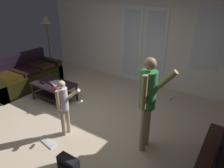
{
  "coord_description": "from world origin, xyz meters",
  "views": [
    {
      "loc": [
        2.67,
        -2.51,
        2.55
      ],
      "look_at": [
        0.81,
        0.26,
        1.01
      ],
      "focal_mm": 32.98,
      "sensor_mm": 36.0,
      "label": 1
    }
  ],
  "objects_px": {
    "backpack": "(68,165)",
    "coffee_table": "(54,88)",
    "leather_couch": "(25,76)",
    "tv_remote_black": "(43,83)",
    "flat_screen_tv": "(223,140)",
    "loose_keyboard": "(47,142)",
    "floor_lamp": "(46,22)",
    "laptop_closed": "(56,83)",
    "person_child": "(64,103)",
    "cup_near_edge": "(56,89)",
    "person_adult": "(148,98)"
  },
  "relations": [
    {
      "from": "flat_screen_tv",
      "to": "person_adult",
      "type": "distance_m",
      "value": 1.17
    },
    {
      "from": "person_child",
      "to": "laptop_closed",
      "type": "relative_size",
      "value": 3.48
    },
    {
      "from": "loose_keyboard",
      "to": "laptop_closed",
      "type": "distance_m",
      "value": 1.66
    },
    {
      "from": "tv_remote_black",
      "to": "laptop_closed",
      "type": "bearing_deg",
      "value": 29.96
    },
    {
      "from": "floor_lamp",
      "to": "loose_keyboard",
      "type": "bearing_deg",
      "value": -42.75
    },
    {
      "from": "person_child",
      "to": "laptop_closed",
      "type": "xyz_separation_m",
      "value": [
        -1.14,
        0.83,
        -0.2
      ]
    },
    {
      "from": "person_child",
      "to": "cup_near_edge",
      "type": "xyz_separation_m",
      "value": [
        -0.87,
        0.56,
        -0.16
      ]
    },
    {
      "from": "leather_couch",
      "to": "tv_remote_black",
      "type": "bearing_deg",
      "value": -12.25
    },
    {
      "from": "floor_lamp",
      "to": "tv_remote_black",
      "type": "xyz_separation_m",
      "value": [
        1.45,
        -1.51,
        -1.15
      ]
    },
    {
      "from": "flat_screen_tv",
      "to": "tv_remote_black",
      "type": "height_order",
      "value": "flat_screen_tv"
    },
    {
      "from": "coffee_table",
      "to": "flat_screen_tv",
      "type": "distance_m",
      "value": 3.82
    },
    {
      "from": "backpack",
      "to": "loose_keyboard",
      "type": "relative_size",
      "value": 0.75
    },
    {
      "from": "leather_couch",
      "to": "person_child",
      "type": "bearing_deg",
      "value": -19.49
    },
    {
      "from": "coffee_table",
      "to": "person_adult",
      "type": "height_order",
      "value": "person_adult"
    },
    {
      "from": "cup_near_edge",
      "to": "coffee_table",
      "type": "bearing_deg",
      "value": 145.34
    },
    {
      "from": "cup_near_edge",
      "to": "loose_keyboard",
      "type": "bearing_deg",
      "value": -51.61
    },
    {
      "from": "floor_lamp",
      "to": "loose_keyboard",
      "type": "xyz_separation_m",
      "value": [
        2.77,
        -2.56,
        -1.61
      ]
    },
    {
      "from": "leather_couch",
      "to": "person_adult",
      "type": "bearing_deg",
      "value": -5.86
    },
    {
      "from": "flat_screen_tv",
      "to": "person_child",
      "type": "distance_m",
      "value": 2.56
    },
    {
      "from": "floor_lamp",
      "to": "backpack",
      "type": "bearing_deg",
      "value": -38.38
    },
    {
      "from": "floor_lamp",
      "to": "coffee_table",
      "type": "bearing_deg",
      "value": -39.3
    },
    {
      "from": "floor_lamp",
      "to": "laptop_closed",
      "type": "bearing_deg",
      "value": -37.63
    },
    {
      "from": "leather_couch",
      "to": "loose_keyboard",
      "type": "relative_size",
      "value": 4.31
    },
    {
      "from": "coffee_table",
      "to": "tv_remote_black",
      "type": "distance_m",
      "value": 0.3
    },
    {
      "from": "cup_near_edge",
      "to": "person_adult",
      "type": "bearing_deg",
      "value": -1.73
    },
    {
      "from": "loose_keyboard",
      "to": "tv_remote_black",
      "type": "xyz_separation_m",
      "value": [
        -1.33,
        1.05,
        0.46
      ]
    },
    {
      "from": "flat_screen_tv",
      "to": "laptop_closed",
      "type": "xyz_separation_m",
      "value": [
        -3.68,
        0.59,
        -0.38
      ]
    },
    {
      "from": "loose_keyboard",
      "to": "floor_lamp",
      "type": "bearing_deg",
      "value": 137.25
    },
    {
      "from": "backpack",
      "to": "laptop_closed",
      "type": "distance_m",
      "value": 2.37
    },
    {
      "from": "coffee_table",
      "to": "backpack",
      "type": "xyz_separation_m",
      "value": [
        1.89,
        -1.45,
        -0.2
      ]
    },
    {
      "from": "floor_lamp",
      "to": "backpack",
      "type": "xyz_separation_m",
      "value": [
        3.57,
        -2.82,
        -1.49
      ]
    },
    {
      "from": "cup_near_edge",
      "to": "leather_couch",
      "type": "bearing_deg",
      "value": 168.64
    },
    {
      "from": "cup_near_edge",
      "to": "laptop_closed",
      "type": "bearing_deg",
      "value": 136.0
    },
    {
      "from": "leather_couch",
      "to": "person_adult",
      "type": "distance_m",
      "value": 4.03
    },
    {
      "from": "coffee_table",
      "to": "floor_lamp",
      "type": "height_order",
      "value": "floor_lamp"
    },
    {
      "from": "leather_couch",
      "to": "backpack",
      "type": "relative_size",
      "value": 5.74
    },
    {
      "from": "person_adult",
      "to": "loose_keyboard",
      "type": "bearing_deg",
      "value": -149.62
    },
    {
      "from": "person_child",
      "to": "flat_screen_tv",
      "type": "bearing_deg",
      "value": 5.36
    },
    {
      "from": "flat_screen_tv",
      "to": "loose_keyboard",
      "type": "xyz_separation_m",
      "value": [
        -2.65,
        -0.63,
        -0.84
      ]
    },
    {
      "from": "leather_couch",
      "to": "coffee_table",
      "type": "height_order",
      "value": "leather_couch"
    },
    {
      "from": "backpack",
      "to": "coffee_table",
      "type": "bearing_deg",
      "value": 142.46
    },
    {
      "from": "person_child",
      "to": "coffee_table",
      "type": "bearing_deg",
      "value": 146.53
    },
    {
      "from": "floor_lamp",
      "to": "laptop_closed",
      "type": "distance_m",
      "value": 2.49
    },
    {
      "from": "person_adult",
      "to": "tv_remote_black",
      "type": "height_order",
      "value": "person_adult"
    },
    {
      "from": "person_child",
      "to": "floor_lamp",
      "type": "relative_size",
      "value": 0.61
    },
    {
      "from": "person_adult",
      "to": "floor_lamp",
      "type": "distance_m",
      "value": 4.65
    },
    {
      "from": "coffee_table",
      "to": "laptop_closed",
      "type": "bearing_deg",
      "value": 22.37
    },
    {
      "from": "leather_couch",
      "to": "person_child",
      "type": "distance_m",
      "value": 2.72
    },
    {
      "from": "leather_couch",
      "to": "tv_remote_black",
      "type": "height_order",
      "value": "leather_couch"
    },
    {
      "from": "person_adult",
      "to": "backpack",
      "type": "height_order",
      "value": "person_adult"
    }
  ]
}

